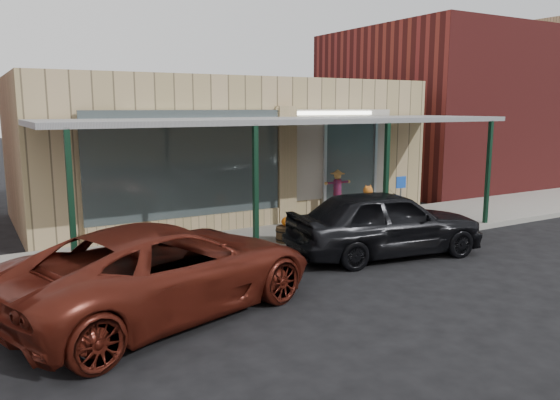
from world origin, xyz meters
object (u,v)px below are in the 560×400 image
barrel_scarecrow (337,203)px  parked_sedan (385,222)px  handicap_sign (401,196)px  car_maroon (166,269)px  barrel_pumpkin (287,232)px

barrel_scarecrow → parked_sedan: bearing=-96.5°
handicap_sign → barrel_scarecrow: bearing=107.3°
barrel_scarecrow → car_maroon: 7.66m
barrel_scarecrow → parked_sedan: 3.36m
barrel_pumpkin → handicap_sign: 3.20m
barrel_scarecrow → barrel_pumpkin: (-2.55, -1.47, -0.27)m
parked_sedan → barrel_scarecrow: bearing=-8.7°
barrel_scarecrow → handicap_sign: size_ratio=1.01×
car_maroon → parked_sedan: bearing=-97.7°
barrel_pumpkin → handicap_sign: size_ratio=0.45×
barrel_scarecrow → car_maroon: barrel_scarecrow is taller
barrel_scarecrow → handicap_sign: bearing=-65.2°
barrel_pumpkin → parked_sedan: size_ratio=0.14×
barrel_pumpkin → parked_sedan: 2.36m
barrel_pumpkin → barrel_scarecrow: bearing=29.9°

